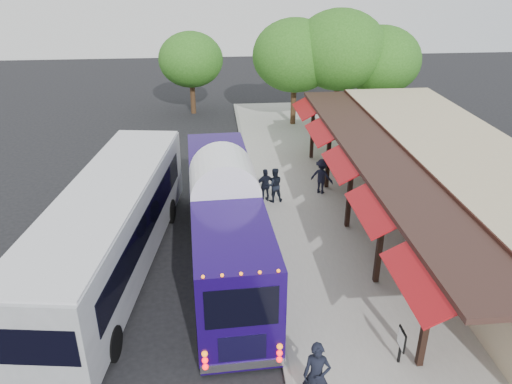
# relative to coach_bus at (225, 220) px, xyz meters

# --- Properties ---
(ground) EXTENTS (90.00, 90.00, 0.00)m
(ground) POSITION_rel_coach_bus_xyz_m (1.45, -1.82, -1.94)
(ground) COLOR black
(ground) RESTS_ON ground
(sidewalk) EXTENTS (10.00, 40.00, 0.15)m
(sidewalk) POSITION_rel_coach_bus_xyz_m (6.45, 2.18, -1.87)
(sidewalk) COLOR #9E9B93
(sidewalk) RESTS_ON ground
(curb) EXTENTS (0.20, 40.00, 0.16)m
(curb) POSITION_rel_coach_bus_xyz_m (1.50, 2.18, -1.87)
(curb) COLOR gray
(curb) RESTS_ON ground
(station_shelter) EXTENTS (8.15, 20.00, 3.60)m
(station_shelter) POSITION_rel_coach_bus_xyz_m (9.83, 2.18, -0.10)
(station_shelter) COLOR #C5B088
(station_shelter) RESTS_ON ground
(coach_bus) EXTENTS (2.90, 11.41, 3.62)m
(coach_bus) POSITION_rel_coach_bus_xyz_m (0.00, 0.00, 0.00)
(coach_bus) COLOR #190753
(coach_bus) RESTS_ON ground
(city_bus) EXTENTS (4.47, 12.95, 3.41)m
(city_bus) POSITION_rel_coach_bus_xyz_m (-4.11, 0.02, -0.06)
(city_bus) COLOR #909398
(city_bus) RESTS_ON ground
(ped_a) EXTENTS (0.79, 0.62, 1.91)m
(ped_a) POSITION_rel_coach_bus_xyz_m (2.05, -6.82, -0.84)
(ped_a) COLOR black
(ped_a) RESTS_ON sidewalk
(ped_b) EXTENTS (0.86, 0.69, 1.67)m
(ped_b) POSITION_rel_coach_bus_xyz_m (2.44, 4.97, -0.96)
(ped_b) COLOR black
(ped_b) RESTS_ON sidewalk
(ped_c) EXTENTS (1.01, 0.58, 1.61)m
(ped_c) POSITION_rel_coach_bus_xyz_m (2.05, 5.04, -0.99)
(ped_c) COLOR black
(ped_c) RESTS_ON sidewalk
(ped_d) EXTENTS (1.30, 1.17, 1.75)m
(ped_d) POSITION_rel_coach_bus_xyz_m (4.85, 5.68, -0.92)
(ped_d) COLOR black
(ped_d) RESTS_ON sidewalk
(sign_board) EXTENTS (0.07, 0.52, 1.15)m
(sign_board) POSITION_rel_coach_bus_xyz_m (4.71, -5.62, -1.01)
(sign_board) COLOR black
(sign_board) RESTS_ON sidewalk
(tree_left) EXTENTS (5.58, 5.58, 7.14)m
(tree_left) POSITION_rel_coach_bus_xyz_m (5.22, 16.82, 2.82)
(tree_left) COLOR #382314
(tree_left) RESTS_ON ground
(tree_mid) EXTENTS (6.05, 6.05, 7.74)m
(tree_mid) POSITION_rel_coach_bus_xyz_m (8.03, 16.23, 3.22)
(tree_mid) COLOR #382314
(tree_mid) RESTS_ON ground
(tree_right) EXTENTS (5.22, 5.22, 6.68)m
(tree_right) POSITION_rel_coach_bus_xyz_m (10.84, 16.29, 2.51)
(tree_right) COLOR #382314
(tree_right) RESTS_ON ground
(tree_far) EXTENTS (4.61, 4.61, 5.90)m
(tree_far) POSITION_rel_coach_bus_xyz_m (-1.67, 20.47, 1.99)
(tree_far) COLOR #382314
(tree_far) RESTS_ON ground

